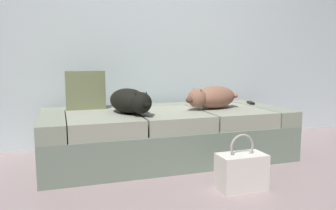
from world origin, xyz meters
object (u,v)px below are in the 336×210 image
(throw_pillow, at_px, (85,90))
(handbag, at_px, (241,171))
(dog_dark, at_px, (130,101))
(dog_tan, at_px, (212,97))
(tv_remote, at_px, (251,103))
(couch, at_px, (166,134))

(throw_pillow, relative_size, handbag, 0.90)
(dog_dark, relative_size, throw_pillow, 1.71)
(dog_tan, distance_m, handbag, 0.91)
(dog_dark, relative_size, tv_remote, 3.87)
(throw_pillow, bearing_deg, couch, -22.75)
(throw_pillow, bearing_deg, dog_dark, -49.33)
(couch, xyz_separation_m, throw_pillow, (-0.66, 0.28, 0.39))
(couch, relative_size, dog_dark, 3.62)
(dog_dark, xyz_separation_m, throw_pillow, (-0.33, 0.38, 0.07))
(dog_tan, bearing_deg, dog_dark, -176.54)
(dog_dark, bearing_deg, couch, 16.54)
(tv_remote, bearing_deg, throw_pillow, -167.75)
(tv_remote, height_order, handbag, tv_remote)
(couch, distance_m, dog_tan, 0.52)
(handbag, bearing_deg, throw_pillow, 128.81)
(couch, xyz_separation_m, handbag, (0.25, -0.86, -0.09))
(throw_pillow, xyz_separation_m, handbag, (0.91, -1.14, -0.47))
(couch, bearing_deg, handbag, -73.74)
(couch, distance_m, dog_dark, 0.48)
(couch, relative_size, tv_remote, 14.00)
(dog_dark, bearing_deg, tv_remote, 9.97)
(couch, relative_size, throw_pillow, 6.18)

